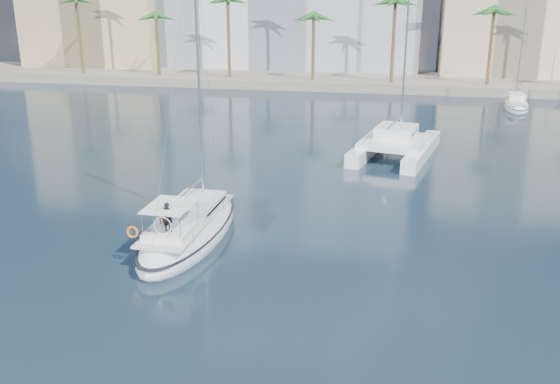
# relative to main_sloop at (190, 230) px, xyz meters

# --- Properties ---
(ground) EXTENTS (160.00, 160.00, 0.00)m
(ground) POSITION_rel_main_sloop_xyz_m (4.31, -2.30, -0.54)
(ground) COLOR black
(ground) RESTS_ON ground
(quay) EXTENTS (120.00, 14.00, 1.20)m
(quay) POSITION_rel_main_sloop_xyz_m (4.31, 58.70, 0.06)
(quay) COLOR gray
(quay) RESTS_ON ground
(building_tan_left) EXTENTS (22.00, 14.00, 22.00)m
(building_tan_left) POSITION_rel_main_sloop_xyz_m (-37.69, 66.70, 10.46)
(building_tan_left) COLOR tan
(building_tan_left) RESTS_ON ground
(building_beige) EXTENTS (20.00, 14.00, 20.00)m
(building_beige) POSITION_rel_main_sloop_xyz_m (26.31, 67.70, 9.46)
(building_beige) COLOR beige
(building_beige) RESTS_ON ground
(palm_left) EXTENTS (3.60, 3.60, 12.30)m
(palm_left) POSITION_rel_main_sloop_xyz_m (-29.69, 54.70, 9.75)
(palm_left) COLOR brown
(palm_left) RESTS_ON ground
(palm_centre) EXTENTS (3.60, 3.60, 12.30)m
(palm_centre) POSITION_rel_main_sloop_xyz_m (4.31, 54.70, 9.75)
(palm_centre) COLOR brown
(palm_centre) RESTS_ON ground
(main_sloop) EXTENTS (4.08, 12.03, 17.73)m
(main_sloop) POSITION_rel_main_sloop_xyz_m (0.00, 0.00, 0.00)
(main_sloop) COLOR white
(main_sloop) RESTS_ON ground
(catamaran) EXTENTS (7.70, 12.08, 16.43)m
(catamaran) POSITION_rel_main_sloop_xyz_m (10.97, 20.65, 0.59)
(catamaran) COLOR white
(catamaran) RESTS_ON ground
(seagull) EXTENTS (1.18, 0.51, 0.22)m
(seagull) POSITION_rel_main_sloop_xyz_m (-1.79, 4.50, 0.24)
(seagull) COLOR silver
(seagull) RESTS_ON ground
(moored_yacht_a) EXTENTS (3.37, 9.52, 11.90)m
(moored_yacht_a) POSITION_rel_main_sloop_xyz_m (24.31, 44.70, -0.54)
(moored_yacht_a) COLOR white
(moored_yacht_a) RESTS_ON ground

